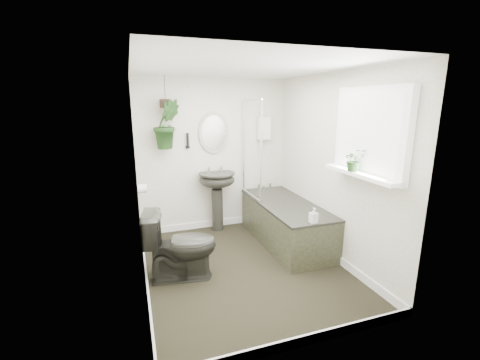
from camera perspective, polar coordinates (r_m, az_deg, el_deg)
name	(u,v)px	position (r m, az deg, el deg)	size (l,w,h in m)	color
floor	(244,267)	(4.05, 0.71, -15.24)	(2.30, 2.80, 0.02)	black
ceiling	(245,66)	(3.56, 0.83, 19.53)	(2.30, 2.80, 0.02)	white
wall_back	(214,155)	(4.96, -4.73, 4.38)	(2.30, 0.02, 2.30)	white
wall_front	(309,214)	(2.40, 12.20, -6.00)	(2.30, 0.02, 2.30)	white
wall_left	(137,182)	(3.43, -17.81, -0.41)	(0.02, 2.80, 2.30)	white
wall_right	(332,168)	(4.16, 16.01, 2.10)	(0.02, 2.80, 2.30)	white
skirting	(244,263)	(4.02, 0.71, -14.49)	(2.30, 2.80, 0.10)	white
bathtub	(285,222)	(4.63, 8.07, -7.44)	(0.72, 1.72, 0.58)	black
bath_screen	(252,149)	(4.68, 2.13, 5.48)	(0.04, 0.72, 1.40)	silver
shower_box	(264,128)	(5.10, 4.24, 9.17)	(0.20, 0.10, 0.35)	white
oval_mirror	(214,133)	(4.88, -4.66, 8.37)	(0.46, 0.03, 0.62)	#B6A896
wall_sconce	(188,140)	(4.79, -9.28, 6.95)	(0.04, 0.04, 0.22)	black
toilet_roll_holder	(142,189)	(4.17, -17.00, -1.47)	(0.11, 0.11, 0.11)	white
window_recess	(370,133)	(3.50, 22.14, 7.83)	(0.08, 1.00, 0.90)	white
window_sill	(361,174)	(3.51, 20.66, 1.03)	(0.18, 1.00, 0.04)	white
window_blinds	(367,133)	(3.47, 21.57, 7.84)	(0.01, 0.86, 0.76)	white
toilet	(181,245)	(3.70, -10.52, -11.27)	(0.45, 0.78, 0.80)	black
pedestal_sink	(217,201)	(4.96, -4.06, -3.82)	(0.54, 0.46, 0.92)	black
sill_plant	(354,160)	(3.51, 19.63, 3.38)	(0.21, 0.18, 0.23)	black
hanging_plant	(167,124)	(4.62, -12.91, 9.64)	(0.37, 0.30, 0.68)	black
soap_bottle	(314,215)	(3.83, 12.96, -6.13)	(0.08, 0.08, 0.18)	black
hanging_pot	(166,104)	(4.61, -13.10, 13.11)	(0.16, 0.16, 0.12)	black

